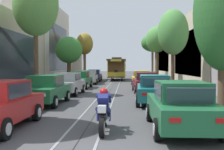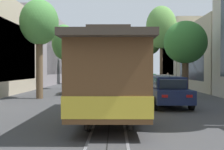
{
  "view_description": "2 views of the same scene",
  "coord_description": "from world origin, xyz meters",
  "px_view_note": "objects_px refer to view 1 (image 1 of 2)",
  "views": [
    {
      "loc": [
        1.31,
        -4.97,
        2.07
      ],
      "look_at": [
        -0.26,
        24.73,
        1.06
      ],
      "focal_mm": 42.61,
      "sensor_mm": 36.0,
      "label": 1
    },
    {
      "loc": [
        -0.2,
        46.12,
        1.95
      ],
      "look_at": [
        0.24,
        2.54,
        1.16
      ],
      "focal_mm": 47.37,
      "sensor_mm": 36.0,
      "label": 2
    }
  ],
  "objects_px": {
    "parked_car_green_fourth_left": "(80,80)",
    "parked_car_silver_mid_left": "(68,83)",
    "parked_car_maroon_mid_right": "(146,82)",
    "street_tree_kerb_right_second": "(173,33)",
    "street_tree_kerb_right_mid": "(157,41)",
    "street_tree_kerb_left_mid": "(69,50)",
    "fire_hydrant": "(199,105)",
    "parked_car_yellow_fourth_right": "(141,79)",
    "parked_car_navy_sixth_left": "(94,75)",
    "parked_car_silver_fifth_left": "(89,77)",
    "street_tree_kerb_left_second": "(36,5)",
    "street_tree_kerb_left_fourth": "(85,45)",
    "parked_car_green_near_right": "(180,105)",
    "street_tree_kerb_right_fourth": "(153,43)",
    "motorcycle_with_rider": "(104,111)",
    "street_tree_kerb_right_near": "(224,14)",
    "cable_car_trolley": "(117,69)",
    "parked_car_teal_second_right": "(154,89)"
  },
  "relations": [
    {
      "from": "parked_car_green_fourth_left",
      "to": "parked_car_silver_mid_left",
      "type": "bearing_deg",
      "value": -89.06
    },
    {
      "from": "parked_car_navy_sixth_left",
      "to": "fire_hydrant",
      "type": "bearing_deg",
      "value": -73.15
    },
    {
      "from": "fire_hydrant",
      "to": "parked_car_navy_sixth_left",
      "type": "bearing_deg",
      "value": 106.85
    },
    {
      "from": "street_tree_kerb_right_second",
      "to": "street_tree_kerb_right_mid",
      "type": "bearing_deg",
      "value": 90.6
    },
    {
      "from": "parked_car_green_fourth_left",
      "to": "street_tree_kerb_left_fourth",
      "type": "height_order",
      "value": "street_tree_kerb_left_fourth"
    },
    {
      "from": "street_tree_kerb_right_mid",
      "to": "cable_car_trolley",
      "type": "relative_size",
      "value": 0.73
    },
    {
      "from": "parked_car_green_near_right",
      "to": "street_tree_kerb_right_fourth",
      "type": "relative_size",
      "value": 0.62
    },
    {
      "from": "street_tree_kerb_right_second",
      "to": "fire_hydrant",
      "type": "relative_size",
      "value": 7.77
    },
    {
      "from": "motorcycle_with_rider",
      "to": "street_tree_kerb_left_fourth",
      "type": "bearing_deg",
      "value": 99.93
    },
    {
      "from": "street_tree_kerb_right_near",
      "to": "street_tree_kerb_right_second",
      "type": "bearing_deg",
      "value": 91.08
    },
    {
      "from": "street_tree_kerb_right_near",
      "to": "parked_car_silver_fifth_left",
      "type": "bearing_deg",
      "value": 112.69
    },
    {
      "from": "street_tree_kerb_left_mid",
      "to": "parked_car_silver_mid_left",
      "type": "bearing_deg",
      "value": -78.28
    },
    {
      "from": "street_tree_kerb_right_second",
      "to": "fire_hydrant",
      "type": "xyz_separation_m",
      "value": [
        -0.62,
        -9.88,
        -4.27
      ]
    },
    {
      "from": "parked_car_silver_fifth_left",
      "to": "street_tree_kerb_left_second",
      "type": "distance_m",
      "value": 12.84
    },
    {
      "from": "street_tree_kerb_right_fourth",
      "to": "street_tree_kerb_right_second",
      "type": "bearing_deg",
      "value": -91.17
    },
    {
      "from": "street_tree_kerb_left_second",
      "to": "street_tree_kerb_left_fourth",
      "type": "height_order",
      "value": "street_tree_kerb_left_second"
    },
    {
      "from": "street_tree_kerb_left_second",
      "to": "street_tree_kerb_left_mid",
      "type": "xyz_separation_m",
      "value": [
        0.02,
        11.04,
        -2.65
      ]
    },
    {
      "from": "street_tree_kerb_right_fourth",
      "to": "fire_hydrant",
      "type": "bearing_deg",
      "value": -91.96
    },
    {
      "from": "street_tree_kerb_right_mid",
      "to": "street_tree_kerb_left_fourth",
      "type": "bearing_deg",
      "value": 135.26
    },
    {
      "from": "street_tree_kerb_right_second",
      "to": "cable_car_trolley",
      "type": "distance_m",
      "value": 19.28
    },
    {
      "from": "parked_car_navy_sixth_left",
      "to": "street_tree_kerb_right_mid",
      "type": "height_order",
      "value": "street_tree_kerb_right_mid"
    },
    {
      "from": "street_tree_kerb_left_mid",
      "to": "street_tree_kerb_right_near",
      "type": "xyz_separation_m",
      "value": [
        10.41,
        -19.21,
        0.29
      ]
    },
    {
      "from": "parked_car_silver_fifth_left",
      "to": "parked_car_teal_second_right",
      "type": "relative_size",
      "value": 1.0
    },
    {
      "from": "parked_car_silver_fifth_left",
      "to": "parked_car_navy_sixth_left",
      "type": "relative_size",
      "value": 1.01
    },
    {
      "from": "parked_car_green_fourth_left",
      "to": "parked_car_maroon_mid_right",
      "type": "distance_m",
      "value": 6.83
    },
    {
      "from": "fire_hydrant",
      "to": "parked_car_yellow_fourth_right",
      "type": "bearing_deg",
      "value": 95.57
    },
    {
      "from": "parked_car_silver_fifth_left",
      "to": "street_tree_kerb_left_fourth",
      "type": "height_order",
      "value": "street_tree_kerb_left_fourth"
    },
    {
      "from": "motorcycle_with_rider",
      "to": "parked_car_maroon_mid_right",
      "type": "bearing_deg",
      "value": 80.0
    },
    {
      "from": "fire_hydrant",
      "to": "parked_car_maroon_mid_right",
      "type": "bearing_deg",
      "value": 98.82
    },
    {
      "from": "parked_car_green_near_right",
      "to": "street_tree_kerb_right_fourth",
      "type": "xyz_separation_m",
      "value": [
        2.35,
        32.95,
        4.79
      ]
    },
    {
      "from": "street_tree_kerb_left_second",
      "to": "street_tree_kerb_right_second",
      "type": "bearing_deg",
      "value": 12.14
    },
    {
      "from": "parked_car_yellow_fourth_right",
      "to": "street_tree_kerb_right_fourth",
      "type": "xyz_separation_m",
      "value": [
        2.56,
        14.62,
        4.79
      ]
    },
    {
      "from": "parked_car_green_near_right",
      "to": "parked_car_teal_second_right",
      "type": "bearing_deg",
      "value": 92.19
    },
    {
      "from": "street_tree_kerb_left_mid",
      "to": "street_tree_kerb_right_mid",
      "type": "xyz_separation_m",
      "value": [
        10.11,
        1.18,
        1.19
      ]
    },
    {
      "from": "parked_car_yellow_fourth_right",
      "to": "fire_hydrant",
      "type": "xyz_separation_m",
      "value": [
        1.52,
        -15.63,
        -0.38
      ]
    },
    {
      "from": "parked_car_silver_mid_left",
      "to": "parked_car_navy_sixth_left",
      "type": "distance_m",
      "value": 16.52
    },
    {
      "from": "street_tree_kerb_left_fourth",
      "to": "street_tree_kerb_right_mid",
      "type": "xyz_separation_m",
      "value": [
        10.05,
        -9.96,
        -0.35
      ]
    },
    {
      "from": "parked_car_silver_mid_left",
      "to": "parked_car_silver_fifth_left",
      "type": "relative_size",
      "value": 1.0
    },
    {
      "from": "parked_car_yellow_fourth_right",
      "to": "street_tree_kerb_right_near",
      "type": "xyz_separation_m",
      "value": [
        2.34,
        -16.12,
        3.34
      ]
    },
    {
      "from": "street_tree_kerb_left_mid",
      "to": "street_tree_kerb_right_mid",
      "type": "height_order",
      "value": "street_tree_kerb_right_mid"
    },
    {
      "from": "cable_car_trolley",
      "to": "street_tree_kerb_left_mid",
      "type": "bearing_deg",
      "value": -118.65
    },
    {
      "from": "parked_car_silver_fifth_left",
      "to": "street_tree_kerb_right_mid",
      "type": "height_order",
      "value": "street_tree_kerb_right_mid"
    },
    {
      "from": "parked_car_navy_sixth_left",
      "to": "motorcycle_with_rider",
      "type": "height_order",
      "value": "parked_car_navy_sixth_left"
    },
    {
      "from": "parked_car_silver_fifth_left",
      "to": "street_tree_kerb_left_mid",
      "type": "relative_size",
      "value": 0.82
    },
    {
      "from": "street_tree_kerb_right_second",
      "to": "fire_hydrant",
      "type": "height_order",
      "value": "street_tree_kerb_right_second"
    },
    {
      "from": "street_tree_kerb_left_fourth",
      "to": "street_tree_kerb_right_mid",
      "type": "relative_size",
      "value": 1.08
    },
    {
      "from": "parked_car_maroon_mid_right",
      "to": "parked_car_silver_mid_left",
      "type": "bearing_deg",
      "value": -160.91
    },
    {
      "from": "motorcycle_with_rider",
      "to": "street_tree_kerb_left_second",
      "type": "bearing_deg",
      "value": 118.57
    },
    {
      "from": "parked_car_maroon_mid_right",
      "to": "street_tree_kerb_right_fourth",
      "type": "bearing_deg",
      "value": 82.88
    },
    {
      "from": "parked_car_yellow_fourth_right",
      "to": "street_tree_kerb_right_mid",
      "type": "xyz_separation_m",
      "value": [
        2.04,
        4.27,
        4.23
      ]
    }
  ]
}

